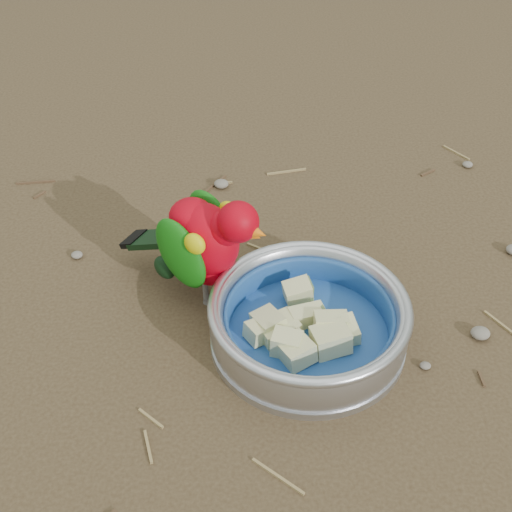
{
  "coord_description": "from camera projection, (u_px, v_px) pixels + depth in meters",
  "views": [
    {
      "loc": [
        -0.11,
        -0.59,
        0.61
      ],
      "look_at": [
        -0.1,
        0.04,
        0.08
      ],
      "focal_mm": 50.0,
      "sensor_mm": 36.0,
      "label": 1
    }
  ],
  "objects": [
    {
      "name": "food_bowl",
      "position": [
        308.0,
        337.0,
        0.82
      ],
      "size": [
        0.23,
        0.23,
        0.02
      ],
      "primitive_type": "cylinder",
      "color": "#B2B2BA",
      "rests_on": "ground"
    },
    {
      "name": "fruit_wedges",
      "position": [
        309.0,
        323.0,
        0.81
      ],
      "size": [
        0.14,
        0.14,
        0.03
      ],
      "primitive_type": null,
      "color": "beige",
      "rests_on": "food_bowl"
    },
    {
      "name": "ground_debris",
      "position": [
        310.0,
        286.0,
        0.9
      ],
      "size": [
        0.9,
        0.8,
        0.01
      ],
      "primitive_type": null,
      "color": "olive",
      "rests_on": "ground"
    },
    {
      "name": "ground",
      "position": [
        338.0,
        327.0,
        0.85
      ],
      "size": [
        60.0,
        60.0,
        0.0
      ],
      "primitive_type": "plane",
      "color": "#463623"
    },
    {
      "name": "lory_parrot",
      "position": [
        206.0,
        248.0,
        0.84
      ],
      "size": [
        0.2,
        0.17,
        0.15
      ],
      "primitive_type": null,
      "rotation": [
        0.0,
        0.0,
        -2.12
      ],
      "color": "#A9000E",
      "rests_on": "ground"
    },
    {
      "name": "bowl_wall",
      "position": [
        309.0,
        319.0,
        0.8
      ],
      "size": [
        0.23,
        0.23,
        0.04
      ],
      "primitive_type": null,
      "color": "#B2B2BA",
      "rests_on": "food_bowl"
    }
  ]
}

